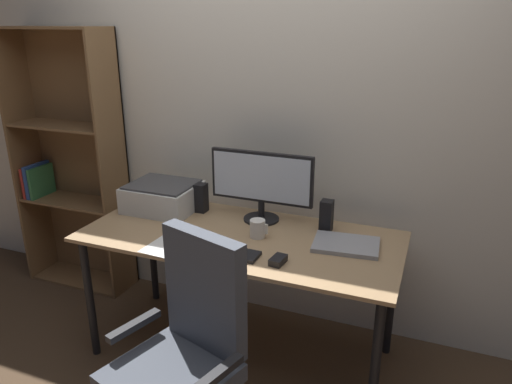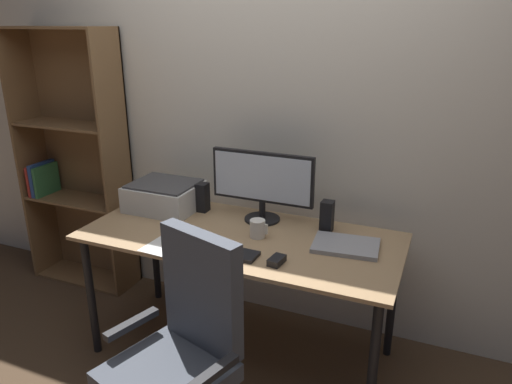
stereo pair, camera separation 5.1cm
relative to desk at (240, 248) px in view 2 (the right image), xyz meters
The scene contains 14 objects.
ground_plane 0.66m from the desk, ahead, with size 12.00×12.00×0.00m, color #4C3826.
back_wall 0.84m from the desk, 90.00° to the left, with size 6.40×0.10×2.60m, color silver.
desk is the anchor object (origin of this frame).
monitor 0.38m from the desk, 82.32° to the left, with size 0.58×0.20×0.39m.
keyboard 0.24m from the desk, 79.77° to the right, with size 0.29×0.11×0.02m, color black.
mouse 0.37m from the desk, 37.77° to the right, with size 0.06×0.10×0.03m, color black.
coffee_mug 0.16m from the desk, ahead, with size 0.10×0.08×0.09m.
laptop 0.56m from the desk, ahead, with size 0.32×0.23×0.02m, color #99999E.
speaker_left 0.44m from the desk, 147.21° to the left, with size 0.06×0.07×0.17m, color black.
speaker_right 0.49m from the desk, 28.63° to the left, with size 0.06×0.07×0.17m, color black.
printer 0.62m from the desk, 163.36° to the left, with size 0.40×0.34×0.16m.
paper_sheet 0.36m from the desk, 140.57° to the right, with size 0.21×0.30×0.00m, color white.
office_chair 0.73m from the desk, 86.00° to the right, with size 0.57×0.57×1.01m.
bookshelf 1.49m from the desk, 165.33° to the left, with size 0.76×0.28×1.77m.
Camera 2 is at (0.96, -2.07, 1.79)m, focal length 33.51 mm.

